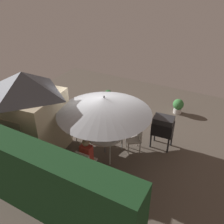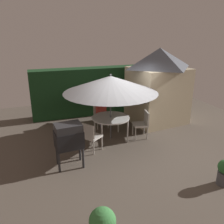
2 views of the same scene
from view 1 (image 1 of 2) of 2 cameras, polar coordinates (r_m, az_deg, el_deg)
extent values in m
plane|color=brown|center=(9.06, -1.19, -5.97)|extent=(11.00, 11.00, 0.00)
cube|color=#193D1E|center=(6.37, -17.64, -15.01)|extent=(5.59, 0.71, 1.98)
cube|color=#C6B793|center=(8.36, -18.57, -2.45)|extent=(2.14, 1.97, 2.12)
pyramid|color=#4C515B|center=(7.72, -20.28, 6.45)|extent=(2.27, 2.09, 0.72)
cube|color=gray|center=(7.97, -22.16, -7.02)|extent=(0.81, 0.13, 1.66)
cylinder|color=white|center=(7.92, -1.74, -5.38)|extent=(1.23, 1.23, 0.04)
cylinder|color=beige|center=(8.29, 2.40, -6.83)|extent=(0.05, 0.05, 0.73)
cylinder|color=beige|center=(8.63, -2.74, -5.16)|extent=(0.05, 0.05, 0.73)
cylinder|color=beige|center=(7.70, -0.51, -10.24)|extent=(0.05, 0.05, 0.73)
cylinder|color=beige|center=(8.06, -5.92, -8.27)|extent=(0.05, 0.05, 0.73)
cylinder|color=#4C4C51|center=(7.74, -1.77, -3.52)|extent=(0.04, 0.04, 2.11)
cone|color=gray|center=(7.33, -1.87, 1.65)|extent=(2.97, 2.97, 0.52)
sphere|color=#4C4C51|center=(7.19, -1.91, 3.67)|extent=(0.06, 0.06, 0.06)
cube|color=black|center=(8.36, 11.91, -3.73)|extent=(0.74, 0.56, 0.45)
cube|color=#2B2B2E|center=(8.19, 12.15, -1.85)|extent=(0.70, 0.53, 0.20)
cylinder|color=#262628|center=(8.76, 13.93, -6.27)|extent=(0.06, 0.06, 0.55)
cylinder|color=#262628|center=(8.88, 10.10, -5.21)|extent=(0.06, 0.06, 0.55)
cylinder|color=#262628|center=(8.43, 13.11, -7.80)|extent=(0.06, 0.06, 0.55)
cylinder|color=#262628|center=(8.55, 9.14, -6.67)|extent=(0.06, 0.06, 0.55)
cube|color=silver|center=(7.41, -5.93, -11.51)|extent=(0.46, 0.46, 0.06)
cube|color=silver|center=(7.13, -6.98, -11.14)|extent=(0.46, 0.05, 0.45)
cylinder|color=#AFABA3|center=(7.53, -8.00, -13.14)|extent=(0.04, 0.04, 0.45)
cylinder|color=#AFABA3|center=(7.36, -5.38, -14.23)|extent=(0.04, 0.04, 0.45)
cylinder|color=#AFABA3|center=(7.77, -6.26, -11.39)|extent=(0.04, 0.04, 0.45)
cylinder|color=#AFABA3|center=(7.60, -3.70, -12.39)|extent=(0.04, 0.04, 0.45)
cube|color=silver|center=(8.24, 5.04, -6.46)|extent=(0.64, 0.64, 0.06)
cube|color=silver|center=(8.15, 6.56, -5.05)|extent=(0.32, 0.40, 0.45)
cylinder|color=#AFABA3|center=(8.27, 6.65, -8.39)|extent=(0.04, 0.04, 0.45)
cylinder|color=#AFABA3|center=(8.57, 6.00, -6.74)|extent=(0.04, 0.04, 0.45)
cylinder|color=#AFABA3|center=(8.19, 3.90, -8.68)|extent=(0.04, 0.04, 0.45)
cylinder|color=#AFABA3|center=(8.49, 3.35, -7.00)|extent=(0.04, 0.04, 0.45)
cube|color=silver|center=(8.67, -6.69, -4.45)|extent=(0.54, 0.54, 0.06)
cube|color=silver|center=(8.68, -7.74, -2.71)|extent=(0.14, 0.46, 0.45)
cylinder|color=#AFABA3|center=(9.03, -6.58, -4.59)|extent=(0.04, 0.04, 0.45)
cylinder|color=#AFABA3|center=(8.82, -8.44, -5.72)|extent=(0.04, 0.04, 0.45)
cylinder|color=#AFABA3|center=(8.79, -4.75, -5.57)|extent=(0.04, 0.04, 0.45)
cylinder|color=#AFABA3|center=(8.57, -6.62, -6.76)|extent=(0.04, 0.04, 0.45)
cylinder|color=silver|center=(10.87, 15.21, 0.34)|extent=(0.34, 0.34, 0.23)
sphere|color=#3D8442|center=(10.72, 15.43, 1.78)|extent=(0.46, 0.46, 0.46)
cylinder|color=#4C4C51|center=(11.32, -0.89, 3.04)|extent=(0.29, 0.29, 0.33)
sphere|color=#2D6B33|center=(11.19, -0.90, 4.43)|extent=(0.33, 0.33, 0.33)
cube|color=#CC3D33|center=(7.21, -6.06, -9.71)|extent=(0.34, 0.24, 0.55)
sphere|color=tan|center=(6.96, -6.24, -7.22)|extent=(0.22, 0.22, 0.22)
cylinder|color=#383347|center=(7.55, -5.84, -12.69)|extent=(0.10, 0.10, 0.48)
camera|label=2|loc=(12.51, 25.22, 18.79)|focal=37.83mm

